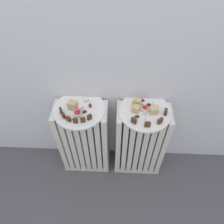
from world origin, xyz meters
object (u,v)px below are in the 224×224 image
Objects in this scene: plate_right at (145,111)px; jam_bowl_left at (78,113)px; radiator_left at (85,140)px; fork at (145,119)px; plate_left at (79,109)px; jam_bowl_right at (145,109)px; radiator_right at (140,142)px.

jam_bowl_left reaches higher than plate_right.
radiator_left is 0.49m from fork.
plate_left is 7.91× the size of jam_bowl_right.
plate_left is 0.37m from plate_right.
plate_left is at bearing -180.00° from radiator_right.
radiator_right is at bearing 7.22° from jam_bowl_left.
jam_bowl_left is 0.45× the size of fork.
fork reaches higher than plate_left.
radiator_right is at bearing 0.00° from radiator_left.
fork is at bearing -1.98° from jam_bowl_left.
radiator_left is at bearing 126.87° from plate_left.
plate_right is at bearing 87.55° from fork.
plate_left is 1.00× the size of plate_right.
jam_bowl_right is (0.36, 0.00, 0.33)m from radiator_left.
fork is at bearing -92.45° from radiator_right.
radiator_right is (0.37, 0.00, 0.00)m from radiator_left.
jam_bowl_left is (0.00, -0.05, 0.33)m from radiator_left.
jam_bowl_right is at bearing 7.68° from jam_bowl_left.
plate_left is 0.36m from jam_bowl_right.
fork is (0.37, -0.06, 0.32)m from radiator_left.
jam_bowl_left reaches higher than plate_left.
fork is (-0.00, -0.06, 0.32)m from radiator_right.
radiator_left is 0.37m from radiator_right.
radiator_left is 0.33m from jam_bowl_left.
jam_bowl_right reaches higher than plate_left.
plate_left is 0.37m from fork.
jam_bowl_right is (-0.00, 0.00, 0.02)m from plate_right.
jam_bowl_left is at bearing -172.78° from radiator_right.
jam_bowl_right reaches higher than plate_right.
jam_bowl_right is 0.06m from fork.
jam_bowl_left is at bearing -89.64° from plate_left.
plate_left is 0.05m from jam_bowl_left.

